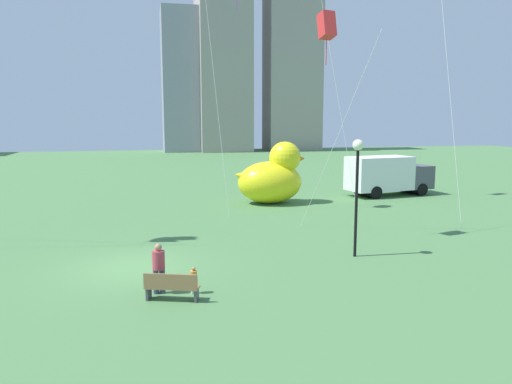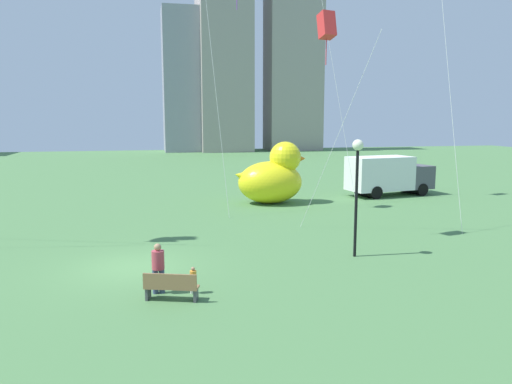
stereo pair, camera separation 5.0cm
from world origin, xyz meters
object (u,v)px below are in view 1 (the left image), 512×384
Objects in this scene: giant_inflatable_duck at (272,177)px; box_truck at (387,176)px; person_adult at (159,266)px; lamppost at (357,170)px; park_bench at (172,286)px; kite_red at (327,27)px; person_child at (194,279)px.

giant_inflatable_duck reaches higher than box_truck.
box_truck is (16.87, 17.09, 0.54)m from person_adult.
box_truck is (9.00, 1.36, -0.28)m from giant_inflatable_duck.
person_adult is at bearing -161.77° from lamppost.
box_truck is at bearing 58.33° from lamppost.
park_bench is 13.33m from kite_red.
lamppost is at bearing -89.69° from giant_inflatable_duck.
lamppost reaches higher than park_bench.
person_child is 0.19× the size of lamppost.
giant_inflatable_duck is 1.03× the size of lamppost.
kite_red reaches higher than lamppost.
lamppost is at bearing 24.14° from park_bench.
lamppost is at bearing -84.95° from kite_red.
giant_inflatable_duck reaches higher than person_adult.
kite_red is at bearing 36.40° from person_adult.
giant_inflatable_duck is 0.48× the size of kite_red.
giant_inflatable_duck is 0.74× the size of box_truck.
box_truck reaches higher than park_bench.
giant_inflatable_duck is at bearing -171.39° from box_truck.
giant_inflatable_duck is 12.76m from kite_red.
person_child is 23.47m from box_truck.
person_child is 8.04m from lamppost.
person_adult is 1.86× the size of person_child.
person_child is at bearing -132.28° from box_truck.
kite_red is (7.32, 6.44, 9.09)m from park_bench.
giant_inflatable_duck is at bearing 65.53° from park_bench.
giant_inflatable_duck is at bearing 90.31° from lamppost.
park_bench is 0.36× the size of lamppost.
park_bench is 0.26× the size of box_truck.
person_adult is 0.16× the size of kite_red.
lamppost reaches higher than box_truck.
person_adult is at bearing -134.63° from box_truck.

